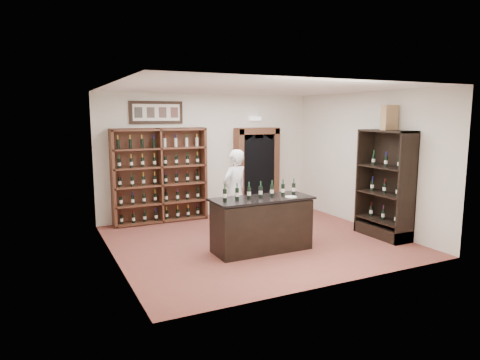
% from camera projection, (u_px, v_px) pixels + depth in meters
% --- Properties ---
extents(floor, '(5.50, 5.50, 0.00)m').
position_uv_depth(floor, '(256.00, 240.00, 8.60)').
color(floor, brown).
rests_on(floor, ground).
extents(ceiling, '(5.50, 5.50, 0.00)m').
position_uv_depth(ceiling, '(257.00, 88.00, 8.14)').
color(ceiling, white).
rests_on(ceiling, wall_back).
extents(wall_back, '(5.50, 0.04, 3.00)m').
position_uv_depth(wall_back, '(209.00, 155.00, 10.59)').
color(wall_back, silver).
rests_on(wall_back, ground).
extents(wall_left, '(0.04, 5.00, 3.00)m').
position_uv_depth(wall_left, '(112.00, 175.00, 7.18)').
color(wall_left, silver).
rests_on(wall_left, ground).
extents(wall_right, '(0.04, 5.00, 3.00)m').
position_uv_depth(wall_right, '(365.00, 160.00, 9.55)').
color(wall_right, silver).
rests_on(wall_right, ground).
extents(wine_shelf, '(2.20, 0.38, 2.20)m').
position_uv_depth(wine_shelf, '(160.00, 176.00, 9.94)').
color(wine_shelf, '#4F281B').
rests_on(wine_shelf, ground).
extents(framed_picture, '(1.25, 0.04, 0.52)m').
position_uv_depth(framed_picture, '(156.00, 113.00, 9.84)').
color(framed_picture, black).
rests_on(framed_picture, wall_back).
extents(arched_doorway, '(1.17, 0.35, 2.17)m').
position_uv_depth(arched_doorway, '(256.00, 168.00, 11.03)').
color(arched_doorway, black).
rests_on(arched_doorway, ground).
extents(emergency_light, '(0.30, 0.10, 0.10)m').
position_uv_depth(emergency_light, '(255.00, 119.00, 10.92)').
color(emergency_light, white).
rests_on(emergency_light, wall_back).
extents(tasting_counter, '(1.88, 0.78, 1.00)m').
position_uv_depth(tasting_counter, '(262.00, 224.00, 7.90)').
color(tasting_counter, black).
rests_on(tasting_counter, ground).
extents(counter_bottle_0, '(0.07, 0.07, 0.30)m').
position_uv_depth(counter_bottle_0, '(225.00, 195.00, 7.54)').
color(counter_bottle_0, black).
rests_on(counter_bottle_0, tasting_counter).
extents(counter_bottle_1, '(0.07, 0.07, 0.30)m').
position_uv_depth(counter_bottle_1, '(237.00, 194.00, 7.64)').
color(counter_bottle_1, black).
rests_on(counter_bottle_1, tasting_counter).
extents(counter_bottle_2, '(0.07, 0.07, 0.30)m').
position_uv_depth(counter_bottle_2, '(249.00, 192.00, 7.75)').
color(counter_bottle_2, black).
rests_on(counter_bottle_2, tasting_counter).
extents(counter_bottle_3, '(0.07, 0.07, 0.30)m').
position_uv_depth(counter_bottle_3, '(261.00, 191.00, 7.85)').
color(counter_bottle_3, black).
rests_on(counter_bottle_3, tasting_counter).
extents(counter_bottle_4, '(0.07, 0.07, 0.30)m').
position_uv_depth(counter_bottle_4, '(272.00, 190.00, 7.95)').
color(counter_bottle_4, black).
rests_on(counter_bottle_4, tasting_counter).
extents(counter_bottle_5, '(0.07, 0.07, 0.30)m').
position_uv_depth(counter_bottle_5, '(283.00, 189.00, 8.06)').
color(counter_bottle_5, black).
rests_on(counter_bottle_5, tasting_counter).
extents(counter_bottle_6, '(0.07, 0.07, 0.30)m').
position_uv_depth(counter_bottle_6, '(294.00, 188.00, 8.16)').
color(counter_bottle_6, black).
rests_on(counter_bottle_6, tasting_counter).
extents(side_cabinet, '(0.48, 1.20, 2.20)m').
position_uv_depth(side_cabinet, '(385.00, 201.00, 8.77)').
color(side_cabinet, black).
rests_on(side_cabinet, ground).
extents(shopkeeper, '(0.76, 0.64, 1.79)m').
position_uv_depth(shopkeeper, '(235.00, 192.00, 9.01)').
color(shopkeeper, white).
rests_on(shopkeeper, ground).
extents(plate, '(0.21, 0.21, 0.02)m').
position_uv_depth(plate, '(291.00, 197.00, 7.85)').
color(plate, silver).
rests_on(plate, tasting_counter).
extents(wine_crate, '(0.36, 0.16, 0.49)m').
position_uv_depth(wine_crate, '(389.00, 117.00, 8.50)').
color(wine_crate, tan).
rests_on(wine_crate, side_cabinet).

